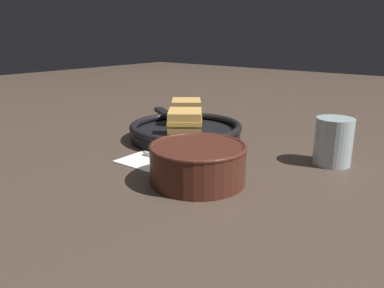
{
  "coord_description": "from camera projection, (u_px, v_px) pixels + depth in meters",
  "views": [
    {
      "loc": [
        0.44,
        -0.56,
        0.26
      ],
      "look_at": [
        -0.02,
        0.02,
        0.04
      ],
      "focal_mm": 35.0,
      "sensor_mm": 36.0,
      "label": 1
    }
  ],
  "objects": [
    {
      "name": "napkin",
      "position": [
        177.0,
        160.0,
        0.78
      ],
      "size": [
        0.21,
        0.18,
        0.0
      ],
      "color": "white",
      "rests_on": "ground_plane"
    },
    {
      "name": "soup_bowl",
      "position": [
        198.0,
        161.0,
        0.66
      ],
      "size": [
        0.17,
        0.17,
        0.07
      ],
      "color": "#4C2319",
      "rests_on": "ground_plane"
    },
    {
      "name": "sandwich_near_right",
      "position": [
        185.0,
        120.0,
        0.86
      ],
      "size": [
        0.12,
        0.12,
        0.05
      ],
      "rotation": [
        0.0,
        0.0,
        6.94
      ],
      "color": "tan",
      "rests_on": "skillet"
    },
    {
      "name": "sandwich_near_left",
      "position": [
        186.0,
        108.0,
        0.99
      ],
      "size": [
        0.12,
        0.12,
        0.05
      ],
      "rotation": [
        0.0,
        0.0,
        3.83
      ],
      "color": "tan",
      "rests_on": "skillet"
    },
    {
      "name": "ground_plane",
      "position": [
        195.0,
        166.0,
        0.76
      ],
      "size": [
        4.0,
        4.0,
        0.0
      ],
      "primitive_type": "plane",
      "color": "#47382D"
    },
    {
      "name": "spoon",
      "position": [
        191.0,
        163.0,
        0.74
      ],
      "size": [
        0.18,
        0.03,
        0.01
      ],
      "rotation": [
        0.0,
        0.0,
        0.07
      ],
      "color": "#B7B7BC",
      "rests_on": "napkin"
    },
    {
      "name": "skillet",
      "position": [
        186.0,
        131.0,
        0.94
      ],
      "size": [
        0.37,
        0.28,
        0.04
      ],
      "color": "black",
      "rests_on": "ground_plane"
    },
    {
      "name": "drinking_glass",
      "position": [
        333.0,
        141.0,
        0.75
      ],
      "size": [
        0.07,
        0.07,
        0.1
      ],
      "color": "silver",
      "rests_on": "ground_plane"
    }
  ]
}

